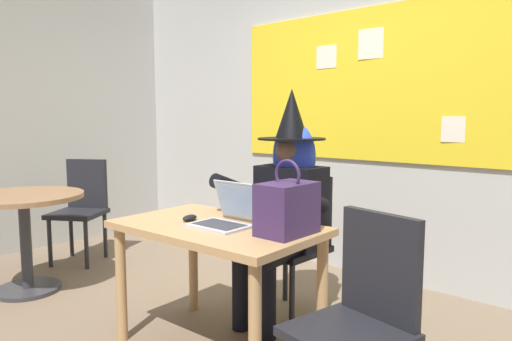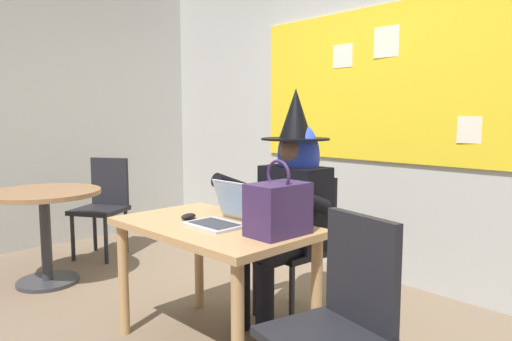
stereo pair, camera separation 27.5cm
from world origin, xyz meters
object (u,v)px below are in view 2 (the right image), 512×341
Objects in this scene: desk_main at (214,242)px; computer_mouse at (189,216)px; chair_at_desk at (301,237)px; laptop at (223,215)px; person_costumed at (289,195)px; handbag at (278,208)px; chair_extra_corner at (340,316)px; chair_spare_by_window at (104,201)px; side_table_round at (45,215)px.

computer_mouse reaches higher than desk_main.
laptop is at bearing 5.11° from chair_at_desk.
handbag is at bearing 36.62° from person_costumed.
laptop is (0.05, 0.02, 0.16)m from desk_main.
chair_extra_corner is (0.92, -0.79, -0.01)m from chair_at_desk.
desk_main is at bearing -84.43° from chair_extra_corner.
computer_mouse is at bearing -166.61° from desk_main.
handbag is (0.40, -0.50, 0.04)m from person_costumed.
chair_at_desk is 2.18m from chair_spare_by_window.
handbag is 0.45× the size of side_table_round.
laptop is 0.24m from computer_mouse.
chair_extra_corner is (0.94, -0.09, -0.10)m from desk_main.
laptop reaches higher than computer_mouse.
computer_mouse is (-0.20, -0.75, 0.21)m from chair_at_desk.
desk_main is 0.62m from person_costumed.
laptop reaches higher than chair_spare_by_window.
computer_mouse is 0.11× the size of chair_extra_corner.
laptop is (0.04, -0.56, -0.04)m from person_costumed.
person_costumed is 0.64m from handbag.
chair_spare_by_window is 3.10m from chair_extra_corner.
laptop reaches higher than chair_extra_corner.
chair_extra_corner is at bearing -8.44° from laptop.
laptop is at bearing 1.50° from person_costumed.
chair_spare_by_window is at bearing 171.03° from desk_main.
desk_main is 0.71m from chair_at_desk.
person_costumed reaches higher than laptop.
handbag reaches higher than chair_at_desk.
handbag is at bearing 51.77° from chair_spare_by_window.
desk_main is at bearing 48.51° from chair_spare_by_window.
chair_spare_by_window is at bearing 157.06° from computer_mouse.
chair_at_desk is 0.32m from person_costumed.
side_table_round is (-1.70, -0.34, -0.06)m from desk_main.
side_table_round is 0.80m from chair_spare_by_window.
side_table_round is at bearing -169.63° from laptop.
computer_mouse is at bearing -168.34° from handbag.
desk_main is 0.22m from computer_mouse.
computer_mouse is at bearing -12.74° from chair_at_desk.
handbag is 0.64m from chair_extra_corner.
chair_extra_corner is (0.92, -0.67, -0.30)m from person_costumed.
person_costumed reaches higher than chair_spare_by_window.
chair_at_desk is at bearing 63.18° from computer_mouse.
side_table_round is at bearing 179.14° from computer_mouse.
handbag is 0.42× the size of chair_extra_corner.
computer_mouse reaches higher than side_table_round.
person_costumed is (-0.00, -0.12, 0.29)m from chair_at_desk.
handbag is at bearing 34.99° from chair_at_desk.
side_table_round is (-2.12, -0.42, -0.30)m from handbag.
chair_at_desk is 2.87× the size of laptop.
handbag is 2.18m from side_table_round.
person_costumed is at bearing -115.05° from chair_extra_corner.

